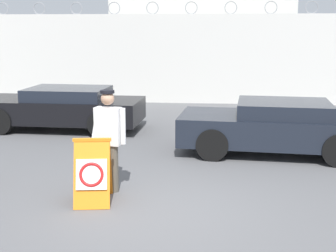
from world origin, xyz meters
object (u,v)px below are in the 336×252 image
(parked_car_front_coupe, at_px, (62,108))
(parked_car_rear_sedan, at_px, (275,126))
(barricade_sign, at_px, (93,171))
(security_guard, at_px, (109,135))

(parked_car_front_coupe, relative_size, parked_car_rear_sedan, 1.06)
(barricade_sign, bearing_deg, parked_car_rear_sedan, 37.45)
(parked_car_rear_sedan, bearing_deg, security_guard, 46.83)
(barricade_sign, relative_size, parked_car_front_coupe, 0.23)
(barricade_sign, bearing_deg, parked_car_front_coupe, 104.29)
(parked_car_front_coupe, height_order, parked_car_rear_sedan, parked_car_rear_sedan)
(parked_car_front_coupe, bearing_deg, security_guard, 118.62)
(barricade_sign, bearing_deg, security_guard, 66.95)
(barricade_sign, distance_m, security_guard, 0.76)
(security_guard, xyz_separation_m, parked_car_rear_sedan, (3.22, 2.88, -0.37))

